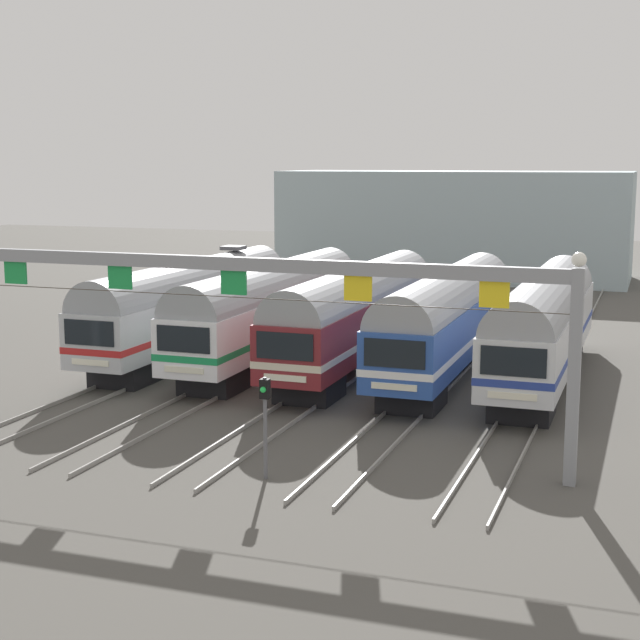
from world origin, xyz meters
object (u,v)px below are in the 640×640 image
(catenary_gantry, at_px, (234,294))
(commuter_train_blue, at_px, (447,316))
(commuter_train_maroon, at_px, (356,311))
(yard_signal_mast, at_px, (265,409))
(commuter_train_silver, at_px, (544,322))
(commuter_train_white, at_px, (271,307))
(commuter_train_stainless, at_px, (191,302))

(catenary_gantry, bearing_deg, commuter_train_blue, 72.53)
(commuter_train_maroon, xyz_separation_m, yard_signal_mast, (2.12, -16.02, -0.49))
(commuter_train_silver, bearing_deg, catenary_gantry, -122.19)
(commuter_train_white, xyz_separation_m, commuter_train_silver, (12.74, 0.00, 0.00))
(commuter_train_maroon, xyz_separation_m, catenary_gantry, (0.00, -13.49, 2.58))
(commuter_train_white, bearing_deg, commuter_train_maroon, 0.00)
(commuter_train_blue, relative_size, commuter_train_silver, 1.00)
(commuter_train_white, bearing_deg, commuter_train_blue, 0.00)
(commuter_train_silver, distance_m, catenary_gantry, 16.15)
(commuter_train_silver, bearing_deg, commuter_train_blue, 180.00)
(commuter_train_stainless, relative_size, commuter_train_white, 1.00)
(catenary_gantry, relative_size, yard_signal_mast, 7.04)
(catenary_gantry, distance_m, yard_signal_mast, 4.50)
(commuter_train_stainless, height_order, commuter_train_blue, commuter_train_stainless)
(commuter_train_stainless, height_order, catenary_gantry, catenary_gantry)
(commuter_train_white, height_order, commuter_train_silver, same)
(commuter_train_stainless, distance_m, commuter_train_maroon, 8.50)
(commuter_train_maroon, bearing_deg, commuter_train_silver, 0.00)
(commuter_train_maroon, height_order, commuter_train_silver, same)
(commuter_train_silver, xyz_separation_m, yard_signal_mast, (-6.37, -16.02, -0.49))
(commuter_train_white, distance_m, commuter_train_maroon, 4.25)
(commuter_train_maroon, bearing_deg, catenary_gantry, -90.00)
(commuter_train_maroon, xyz_separation_m, commuter_train_silver, (8.50, 0.00, 0.00))
(commuter_train_silver, xyz_separation_m, catenary_gantry, (-8.50, -13.49, 2.58))
(yard_signal_mast, bearing_deg, commuter_train_maroon, 97.55)
(commuter_train_stainless, xyz_separation_m, commuter_train_white, (4.25, -0.00, -0.00))
(commuter_train_blue, xyz_separation_m, yard_signal_mast, (-2.12, -16.02, -0.49))
(yard_signal_mast, bearing_deg, commuter_train_stainless, 123.53)
(commuter_train_blue, height_order, yard_signal_mast, commuter_train_blue)
(commuter_train_stainless, xyz_separation_m, commuter_train_maroon, (8.50, -0.00, -0.00))
(commuter_train_silver, bearing_deg, yard_signal_mast, -111.69)
(commuter_train_stainless, distance_m, yard_signal_mast, 19.23)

